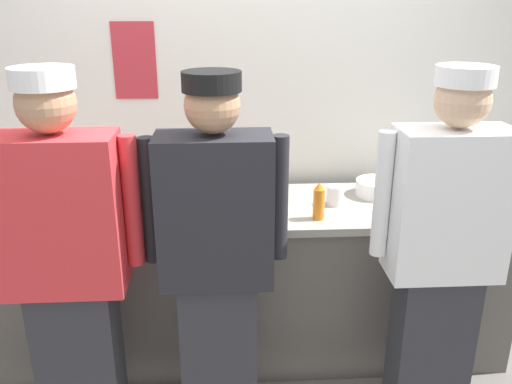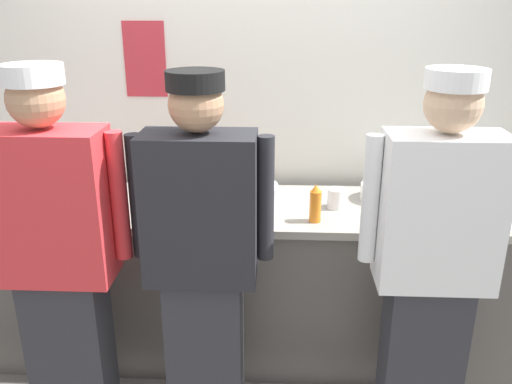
# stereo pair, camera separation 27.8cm
# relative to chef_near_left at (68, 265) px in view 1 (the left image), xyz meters

# --- Properties ---
(wall_back) EXTENTS (4.59, 0.11, 2.70)m
(wall_back) POSITION_rel_chef_near_left_xyz_m (0.72, 1.11, 0.44)
(wall_back) COLOR silver
(wall_back) RESTS_ON ground
(prep_counter) EXTENTS (2.93, 0.66, 0.89)m
(prep_counter) POSITION_rel_chef_near_left_xyz_m (0.72, 0.65, -0.46)
(prep_counter) COLOR #56514C
(prep_counter) RESTS_ON ground
(chef_near_left) EXTENTS (0.61, 0.24, 1.70)m
(chef_near_left) POSITION_rel_chef_near_left_xyz_m (0.00, 0.00, 0.00)
(chef_near_left) COLOR #2D2D33
(chef_near_left) RESTS_ON ground
(chef_center) EXTENTS (0.61, 0.24, 1.67)m
(chef_center) POSITION_rel_chef_near_left_xyz_m (0.60, 0.05, -0.01)
(chef_center) COLOR #2D2D33
(chef_center) RESTS_ON ground
(chef_far_right) EXTENTS (0.61, 0.24, 1.69)m
(chef_far_right) POSITION_rel_chef_near_left_xyz_m (1.56, 0.04, -0.01)
(chef_far_right) COLOR #2D2D33
(chef_far_right) RESTS_ON ground
(plate_stack_front) EXTENTS (0.24, 0.24, 0.08)m
(plate_stack_front) POSITION_rel_chef_near_left_xyz_m (1.48, 0.77, 0.03)
(plate_stack_front) COLOR white
(plate_stack_front) RESTS_ON prep_counter
(plate_stack_rear) EXTENTS (0.25, 0.25, 0.05)m
(plate_stack_rear) POSITION_rel_chef_near_left_xyz_m (-0.44, 0.63, 0.01)
(plate_stack_rear) COLOR white
(plate_stack_rear) RESTS_ON prep_counter
(mixing_bowl_steel) EXTENTS (0.35, 0.35, 0.12)m
(mixing_bowl_steel) POSITION_rel_chef_near_left_xyz_m (0.74, 0.62, 0.05)
(mixing_bowl_steel) COLOR #B7BABF
(mixing_bowl_steel) RESTS_ON prep_counter
(sheet_tray) EXTENTS (0.44, 0.36, 0.02)m
(sheet_tray) POSITION_rel_chef_near_left_xyz_m (1.81, 0.64, -0.00)
(sheet_tray) COLOR #B7BABF
(sheet_tray) RESTS_ON prep_counter
(squeeze_bottle_primary) EXTENTS (0.05, 0.05, 0.20)m
(squeeze_bottle_primary) POSITION_rel_chef_near_left_xyz_m (0.48, 0.75, 0.08)
(squeeze_bottle_primary) COLOR orange
(squeeze_bottle_primary) RESTS_ON prep_counter
(squeeze_bottle_secondary) EXTENTS (0.06, 0.06, 0.18)m
(squeeze_bottle_secondary) POSITION_rel_chef_near_left_xyz_m (0.34, 0.67, 0.07)
(squeeze_bottle_secondary) COLOR #E5E066
(squeeze_bottle_secondary) RESTS_ON prep_counter
(squeeze_bottle_spare) EXTENTS (0.06, 0.06, 0.19)m
(squeeze_bottle_spare) POSITION_rel_chef_near_left_xyz_m (1.10, 0.45, 0.08)
(squeeze_bottle_spare) COLOR orange
(squeeze_bottle_spare) RESTS_ON prep_counter
(ramekin_green_sauce) EXTENTS (0.09, 0.09, 0.04)m
(ramekin_green_sauce) POSITION_rel_chef_near_left_xyz_m (-0.18, 0.76, 0.01)
(ramekin_green_sauce) COLOR white
(ramekin_green_sauce) RESTS_ON prep_counter
(ramekin_orange_sauce) EXTENTS (0.10, 0.10, 0.04)m
(ramekin_orange_sauce) POSITION_rel_chef_near_left_xyz_m (0.00, 0.60, 0.01)
(ramekin_orange_sauce) COLOR white
(ramekin_orange_sauce) RESTS_ON prep_counter
(deli_cup) EXTENTS (0.09, 0.09, 0.10)m
(deli_cup) POSITION_rel_chef_near_left_xyz_m (1.22, 0.63, 0.04)
(deli_cup) COLOR white
(deli_cup) RESTS_ON prep_counter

